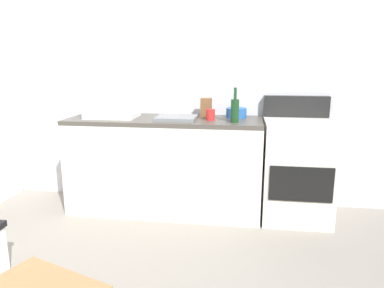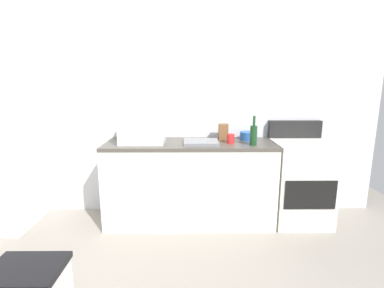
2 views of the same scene
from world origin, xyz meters
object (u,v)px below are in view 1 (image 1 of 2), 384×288
Objects in this scene: wine_bottle at (235,110)px; knife_block at (206,108)px; stove_oven at (296,168)px; coffee_mug at (210,115)px; microwave at (112,103)px; mixing_bowl at (236,113)px.

wine_bottle is 0.39m from knife_block.
stove_oven is 11.00× the size of coffee_mug.
coffee_mug is 0.56× the size of knife_block.
wine_bottle is (1.15, -0.13, -0.03)m from microwave.
mixing_bowl is (0.23, 0.19, -0.00)m from coffee_mug.
wine_bottle is 1.67× the size of knife_block.
stove_oven reaches higher than coffee_mug.
microwave is at bearing -172.62° from mixing_bowl.
microwave is 1.17m from mixing_bowl.
knife_block is (-0.06, 0.18, 0.04)m from coffee_mug.
stove_oven is 0.80m from wine_bottle.
knife_block is (0.87, 0.14, -0.05)m from microwave.
coffee_mug is at bearing 157.24° from wine_bottle.
microwave reaches higher than mixing_bowl.
stove_oven is 3.67× the size of wine_bottle.
wine_bottle is at bearing -6.49° from microwave.
mixing_bowl is at bearing 7.38° from microwave.
microwave reaches higher than knife_block.
wine_bottle is at bearing -22.76° from coffee_mug.
microwave is 2.42× the size of mixing_bowl.
stove_oven is at bearing -8.25° from knife_block.
knife_block is (-0.84, 0.12, 0.52)m from stove_oven.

